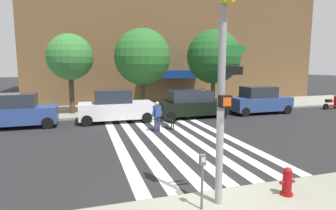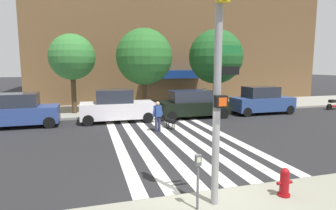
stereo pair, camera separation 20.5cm
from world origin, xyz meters
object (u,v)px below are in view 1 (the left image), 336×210
fire_hydrant (287,182)px  street_tree_further (214,57)px  parking_meter_curbside (202,174)px  parked_scooter (331,103)px  traffic_light_pole (223,68)px  pedestrian_bystander (203,96)px  parked_car_third_in_line (191,104)px  parked_car_fourth_in_line (260,101)px  parked_car_near_curb (13,111)px  street_tree_middle (142,57)px  parked_car_behind_first (115,107)px  pedestrian_dog_walker (157,115)px  street_tree_nearest (70,57)px  dog_on_leash (169,121)px

fire_hydrant → street_tree_further: 15.70m
parking_meter_curbside → parked_scooter: size_ratio=0.83×
traffic_light_pole → pedestrian_bystander: size_ratio=3.54×
street_tree_further → parked_car_third_in_line: bearing=-138.2°
parked_car_fourth_in_line → street_tree_further: size_ratio=0.73×
fire_hydrant → street_tree_further: size_ratio=0.12×
parked_car_near_curb → street_tree_middle: 9.08m
traffic_light_pole → parked_scooter: size_ratio=3.55×
traffic_light_pole → street_tree_middle: (1.13, 14.32, 0.64)m
pedestrian_bystander → parked_car_third_in_line: bearing=-126.5°
parked_car_behind_first → parking_meter_curbside: bearing=-86.8°
traffic_light_pole → street_tree_middle: size_ratio=0.96×
pedestrian_dog_walker → pedestrian_bystander: size_ratio=1.00×
fire_hydrant → street_tree_nearest: (-5.81, 15.12, 3.59)m
parking_meter_curbside → pedestrian_bystander: size_ratio=0.83×
fire_hydrant → pedestrian_bystander: bearing=74.1°
parked_car_behind_first → street_tree_nearest: size_ratio=0.82×
parked_car_third_in_line → street_tree_nearest: size_ratio=0.83×
traffic_light_pole → parked_car_behind_first: traffic_light_pole is taller
fire_hydrant → dog_on_leash: (-0.46, 9.02, -0.08)m
parked_car_third_in_line → pedestrian_bystander: parked_car_third_in_line is taller
parked_scooter → pedestrian_bystander: (-10.17, 2.86, 0.60)m
pedestrian_dog_walker → street_tree_nearest: bearing=124.7°
street_tree_middle → pedestrian_bystander: (5.01, 0.40, -3.08)m
parked_car_fourth_in_line → pedestrian_bystander: size_ratio=2.75×
parked_car_fourth_in_line → pedestrian_bystander: parked_car_fourth_in_line is taller
street_tree_further → pedestrian_bystander: street_tree_further is taller
parked_car_near_curb → pedestrian_dog_walker: parked_car_near_curb is taller
street_tree_nearest → dog_on_leash: 8.91m
parking_meter_curbside → pedestrian_dog_walker: bearing=82.1°
parking_meter_curbside → parked_car_third_in_line: bearing=69.3°
parked_car_behind_first → pedestrian_dog_walker: (1.85, -3.30, -0.03)m
parked_car_third_in_line → fire_hydrant: bearing=-99.7°
traffic_light_pole → street_tree_further: (6.84, 14.36, 0.69)m
parking_meter_curbside → street_tree_further: (7.38, 14.47, 3.19)m
parked_car_near_curb → parked_car_fourth_in_line: (16.40, 0.00, -0.01)m
parked_car_fourth_in_line → street_tree_nearest: 14.04m
fire_hydrant → parked_car_third_in_line: bearing=80.3°
fire_hydrant → parked_car_near_curb: parked_car_near_curb is taller
fire_hydrant → parked_scooter: size_ratio=0.47×
pedestrian_dog_walker → parked_car_behind_first: bearing=119.3°
parked_car_behind_first → street_tree_middle: 4.69m
street_tree_nearest → parked_car_third_in_line: bearing=-22.4°
fire_hydrant → parking_meter_curbside: (-2.47, -0.02, 0.51)m
parked_car_third_in_line → street_tree_nearest: 9.07m
parked_car_behind_first → parked_scooter: bearing=0.2°
parked_car_near_curb → dog_on_leash: size_ratio=4.39×
fire_hydrant → pedestrian_dog_walker: bearing=98.5°
parked_car_third_in_line → dog_on_leash: (-2.50, -2.86, -0.48)m
parked_car_third_in_line → traffic_light_pole: bearing=-108.6°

